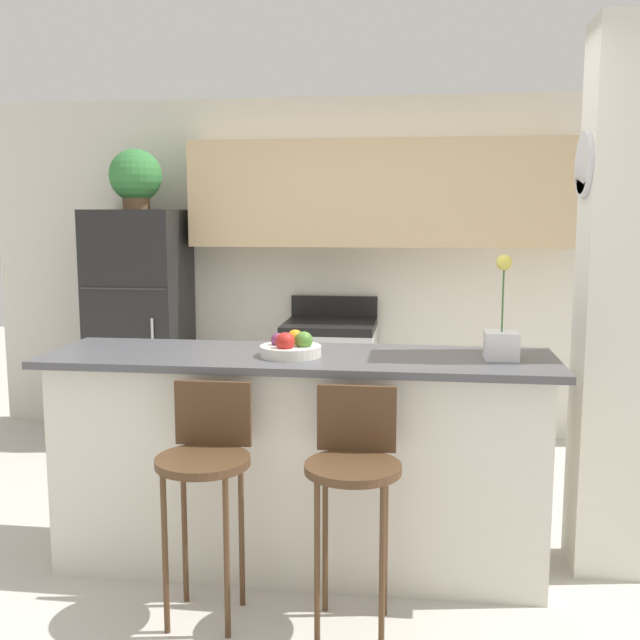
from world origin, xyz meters
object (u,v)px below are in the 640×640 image
(trash_bin, at_px, (206,423))
(stove_range, at_px, (330,382))
(bar_stool_right, at_px, (354,470))
(fruit_bowl, at_px, (291,347))
(bar_stool_left, at_px, (206,463))
(refrigerator, at_px, (141,326))
(orchid_vase, at_px, (502,336))
(potted_plant_on_fridge, at_px, (136,177))

(trash_bin, bearing_deg, stove_range, 15.04)
(stove_range, bearing_deg, bar_stool_right, -81.01)
(bar_stool_right, height_order, fruit_bowl, fruit_bowl)
(stove_range, relative_size, bar_stool_left, 1.09)
(refrigerator, distance_m, orchid_vase, 3.10)
(bar_stool_left, distance_m, orchid_vase, 1.43)
(bar_stool_right, height_order, trash_bin, bar_stool_right)
(potted_plant_on_fridge, relative_size, fruit_bowl, 1.54)
(orchid_vase, bearing_deg, stove_range, 117.77)
(bar_stool_left, bearing_deg, orchid_vase, 22.68)
(bar_stool_left, height_order, fruit_bowl, fruit_bowl)
(stove_range, height_order, potted_plant_on_fridge, potted_plant_on_fridge)
(orchid_vase, relative_size, trash_bin, 1.25)
(stove_range, relative_size, fruit_bowl, 3.76)
(potted_plant_on_fridge, height_order, fruit_bowl, potted_plant_on_fridge)
(bar_stool_right, distance_m, potted_plant_on_fridge, 3.28)
(stove_range, relative_size, bar_stool_right, 1.09)
(bar_stool_left, bearing_deg, refrigerator, 116.33)
(potted_plant_on_fridge, distance_m, fruit_bowl, 2.60)
(fruit_bowl, distance_m, trash_bin, 2.16)
(bar_stool_right, relative_size, potted_plant_on_fridge, 2.25)
(refrigerator, xyz_separation_m, potted_plant_on_fridge, (-0.00, 0.00, 1.09))
(bar_stool_left, distance_m, bar_stool_right, 0.62)
(refrigerator, bearing_deg, fruit_bowl, -52.90)
(orchid_vase, height_order, fruit_bowl, orchid_vase)
(bar_stool_left, bearing_deg, stove_range, 84.57)
(stove_range, distance_m, potted_plant_on_fridge, 2.06)
(refrigerator, xyz_separation_m, bar_stool_right, (1.81, -2.41, -0.19))
(refrigerator, relative_size, bar_stool_left, 1.75)
(refrigerator, height_order, trash_bin, refrigerator)
(bar_stool_left, height_order, orchid_vase, orchid_vase)
(stove_range, xyz_separation_m, trash_bin, (-0.88, -0.24, -0.27))
(stove_range, bearing_deg, refrigerator, -179.18)
(refrigerator, distance_m, bar_stool_right, 3.02)
(orchid_vase, bearing_deg, fruit_bowl, -176.53)
(bar_stool_left, height_order, trash_bin, bar_stool_left)
(refrigerator, bearing_deg, bar_stool_right, -53.12)
(potted_plant_on_fridge, xyz_separation_m, fruit_bowl, (1.48, -1.95, -0.87))
(bar_stool_left, relative_size, potted_plant_on_fridge, 2.25)
(refrigerator, bearing_deg, stove_range, 0.82)
(stove_range, height_order, bar_stool_left, stove_range)
(bar_stool_right, height_order, orchid_vase, orchid_vase)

